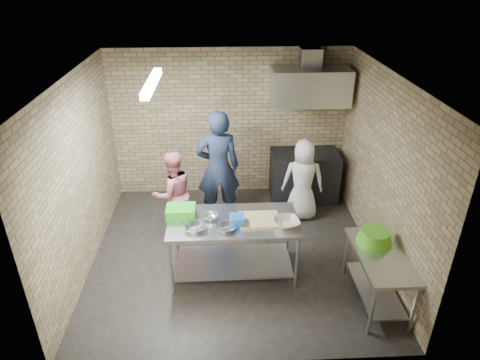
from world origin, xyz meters
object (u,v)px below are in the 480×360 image
woman_white (303,180)px  green_basin (375,237)px  green_crate (181,212)px  man_navy (218,168)px  woman_pink (173,193)px  side_counter (377,278)px  bottle_green (333,88)px  stove (304,176)px  bottle_red (311,87)px  blue_tub (237,220)px  prep_table (233,247)px

woman_white → green_basin: bearing=114.3°
green_crate → man_navy: size_ratio=0.20×
woman_pink → side_counter: bearing=120.0°
bottle_green → green_crate: bearing=-138.8°
stove → green_crate: bearing=-136.5°
green_basin → bottle_red: bottle_red is taller
stove → side_counter: bearing=-80.7°
bottle_green → woman_pink: bottle_green is taller
stove → green_crate: 2.91m
side_counter → bottle_red: bottle_red is taller
stove → green_basin: bearing=-80.2°
man_navy → woman_pink: man_navy is taller
blue_tub → bottle_green: (1.78, 2.43, 1.07)m
side_counter → bottle_green: bearing=90.0°
stove → blue_tub: size_ratio=6.15×
bottle_red → woman_white: bearing=-102.9°
bottle_green → woman_white: bearing=-124.0°
stove → blue_tub: bearing=-121.2°
green_basin → woman_white: 1.94m
side_counter → green_basin: 0.52m
bottle_red → bottle_green: size_ratio=1.20×
prep_table → green_crate: size_ratio=4.50×
man_navy → green_crate: bearing=61.6°
woman_pink → woman_white: woman_white is taller
green_crate → woman_white: bearing=34.4°
green_crate → woman_pink: 1.01m
woman_white → bottle_red: bearing=-96.1°
prep_table → green_basin: (1.81, -0.41, 0.40)m
green_crate → side_counter: bearing=-17.1°
stove → woman_white: size_ratio=0.84×
prep_table → bottle_red: bottle_red is taller
blue_tub → green_crate: bearing=163.7°
side_counter → bottle_green: bottle_green is taller
side_counter → bottle_green: 3.41m
green_crate → woman_pink: bearing=102.2°
stove → woman_pink: size_ratio=0.85×
stove → green_basin: 2.57m
green_crate → green_basin: 2.56m
green_basin → blue_tub: bearing=170.1°
bottle_red → woman_pink: bottle_red is taller
green_crate → stove: bearing=43.5°
green_crate → woman_pink: (-0.21, 0.96, -0.25)m
prep_table → side_counter: size_ratio=1.46×
green_crate → blue_tub: 0.78m
blue_tub → woman_pink: woman_pink is taller
side_counter → green_crate: 2.71m
blue_tub → green_basin: bearing=-9.9°
prep_table → side_counter: (1.83, -0.66, -0.06)m
stove → bottle_green: bearing=28.1°
blue_tub → prep_table: bearing=116.6°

